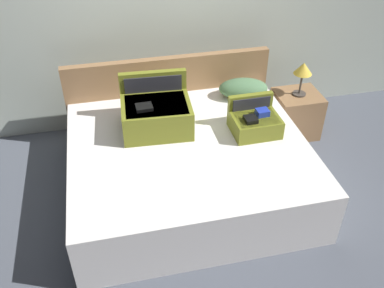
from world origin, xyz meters
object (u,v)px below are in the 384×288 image
Objects in this scene: hard_case_large at (156,113)px; pillow_near_headboard at (243,88)px; nightstand at (296,114)px; table_lamp at (303,70)px; bed at (189,168)px; hard_case_medium at (255,122)px.

pillow_near_headboard is at bearing 24.34° from hard_case_large.
pillow_near_headboard reaches higher than nightstand.
hard_case_large is at bearing -159.19° from pillow_near_headboard.
table_lamp reaches higher than pillow_near_headboard.
table_lamp reaches higher than bed.
nightstand is at bearing 25.96° from bed.
pillow_near_headboard is (0.09, 0.58, -0.01)m from hard_case_medium.
bed reaches higher than nightstand.
bed is at bearing -174.79° from hard_case_medium.
hard_case_large reaches higher than nightstand.
hard_case_medium is 0.58m from pillow_near_headboard.
hard_case_medium is at bearing 6.07° from bed.
hard_case_medium is 0.86× the size of nightstand.
pillow_near_headboard is at bearing 80.45° from hard_case_medium.
hard_case_large is at bearing 162.78° from hard_case_medium.
bed is 1.48m from table_lamp.
table_lamp is at bearing 15.55° from hard_case_large.
hard_case_large is 1.51m from table_lamp.
pillow_near_headboard is at bearing 43.30° from bed.
table_lamp reaches higher than hard_case_medium.
hard_case_medium is at bearing -140.59° from table_lamp.
bed is 4.23× the size of nightstand.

